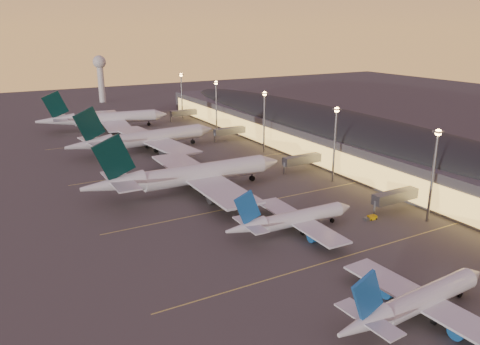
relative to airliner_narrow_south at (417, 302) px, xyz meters
name	(u,v)px	position (x,y,z in m)	size (l,w,h in m)	color
ground	(324,250)	(3.10, 29.95, -3.60)	(700.00, 700.00, 0.00)	#43413E
airliner_narrow_south	(417,302)	(0.00, 0.00, 0.00)	(38.94, 34.81, 13.91)	silver
airliner_narrow_north	(292,219)	(2.39, 42.34, -0.06)	(38.20, 34.02, 13.68)	silver
airliner_wide_near	(189,175)	(-8.44, 84.21, 1.99)	(67.60, 61.29, 21.71)	silver
airliner_wide_mid	(145,139)	(-4.19, 141.36, 1.96)	(67.47, 61.91, 21.59)	silver
airliner_wide_far	(105,119)	(-8.23, 195.86, 1.88)	(66.52, 60.93, 21.27)	silver
terminal_building	(331,131)	(64.93, 102.42, 5.19)	(56.35, 255.00, 17.46)	#48484D
light_masts	(292,119)	(39.10, 94.95, 13.96)	(2.20, 217.20, 25.90)	gray
radar_tower	(100,71)	(13.10, 289.95, 18.28)	(9.00, 9.00, 32.50)	silver
lane_markings	(242,199)	(3.10, 69.95, -3.59)	(90.00, 180.36, 0.00)	#D8C659
baggage_tug_a	(449,288)	(13.61, 3.24, -3.03)	(4.48, 3.26, 1.25)	#D1A405
baggage_tug_c	(371,218)	(26.27, 38.39, -3.08)	(3.88, 1.88, 1.13)	#D1A405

